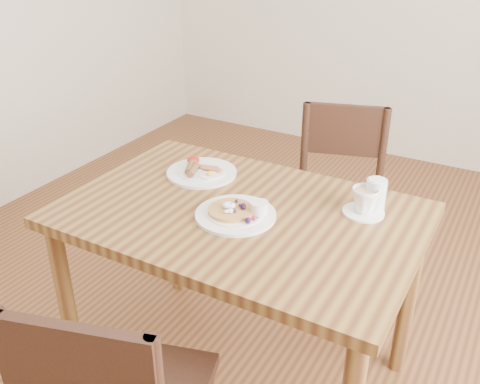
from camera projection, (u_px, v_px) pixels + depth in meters
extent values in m
plane|color=#563018|center=(240.00, 372.00, 2.16)|extent=(5.00, 5.00, 0.00)
cube|color=brown|center=(240.00, 215.00, 1.82)|extent=(1.20, 0.80, 0.04)
cylinder|color=brown|center=(68.00, 307.00, 1.97)|extent=(0.06, 0.06, 0.71)
cylinder|color=brown|center=(408.00, 297.00, 2.02)|extent=(0.06, 0.06, 0.71)
cylinder|color=brown|center=(176.00, 225.00, 2.50)|extent=(0.06, 0.06, 0.71)
cylinder|color=#321D12|center=(15.00, 381.00, 1.26)|extent=(0.04, 0.04, 0.43)
cube|color=#321D12|center=(77.00, 368.00, 1.17)|extent=(0.37, 0.14, 0.24)
cube|color=#321D12|center=(337.00, 208.00, 2.44)|extent=(0.53, 0.53, 0.04)
cylinder|color=#321D12|center=(290.00, 268.00, 2.43)|extent=(0.04, 0.04, 0.43)
cylinder|color=#321D12|center=(371.00, 278.00, 2.36)|extent=(0.04, 0.04, 0.43)
cylinder|color=#321D12|center=(300.00, 228.00, 2.74)|extent=(0.04, 0.04, 0.43)
cylinder|color=#321D12|center=(371.00, 236.00, 2.67)|extent=(0.04, 0.04, 0.43)
cylinder|color=#321D12|center=(382.00, 153.00, 2.47)|extent=(0.04, 0.04, 0.43)
cylinder|color=#321D12|center=(304.00, 147.00, 2.53)|extent=(0.04, 0.04, 0.43)
cube|color=#321D12|center=(345.00, 130.00, 2.46)|extent=(0.37, 0.14, 0.24)
cylinder|color=white|center=(236.00, 215.00, 1.78)|extent=(0.27, 0.27, 0.01)
cylinder|color=white|center=(236.00, 213.00, 1.77)|extent=(0.19, 0.19, 0.01)
cylinder|color=#B22D59|center=(250.00, 214.00, 1.76)|extent=(0.07, 0.07, 0.00)
cylinder|color=#C68C47|center=(231.00, 210.00, 1.77)|extent=(0.15, 0.15, 0.01)
ellipsoid|color=white|center=(229.00, 206.00, 1.76)|extent=(0.03, 0.03, 0.02)
ellipsoid|color=white|center=(229.00, 211.00, 1.74)|extent=(0.02, 0.02, 0.01)
cylinder|color=white|center=(259.00, 208.00, 1.76)|extent=(0.06, 0.06, 0.04)
cylinder|color=#591E07|center=(259.00, 203.00, 1.75)|extent=(0.05, 0.05, 0.00)
sphere|color=black|center=(241.00, 206.00, 1.76)|extent=(0.02, 0.02, 0.02)
sphere|color=#1E234C|center=(243.00, 204.00, 1.78)|extent=(0.01, 0.01, 0.01)
sphere|color=#1E234C|center=(236.00, 201.00, 1.80)|extent=(0.01, 0.01, 0.01)
sphere|color=#B21938|center=(231.00, 204.00, 1.78)|extent=(0.02, 0.02, 0.02)
sphere|color=black|center=(228.00, 207.00, 1.76)|extent=(0.02, 0.02, 0.02)
sphere|color=#1E234C|center=(236.00, 211.00, 1.74)|extent=(0.01, 0.01, 0.01)
sphere|color=#1E234C|center=(246.00, 222.00, 1.70)|extent=(0.01, 0.01, 0.01)
sphere|color=#B21938|center=(256.00, 218.00, 1.73)|extent=(0.01, 0.01, 0.01)
sphere|color=black|center=(260.00, 211.00, 1.76)|extent=(0.02, 0.02, 0.02)
sphere|color=#1E234C|center=(258.00, 206.00, 1.79)|extent=(0.01, 0.01, 0.01)
cylinder|color=white|center=(202.00, 173.00, 2.07)|extent=(0.27, 0.27, 0.01)
cylinder|color=white|center=(202.00, 171.00, 2.06)|extent=(0.19, 0.19, 0.01)
cylinder|color=brown|center=(190.00, 167.00, 2.06)|extent=(0.06, 0.10, 0.03)
cylinder|color=brown|center=(193.00, 170.00, 2.03)|extent=(0.06, 0.10, 0.03)
cube|color=maroon|center=(208.00, 167.00, 2.08)|extent=(0.08, 0.04, 0.01)
cube|color=maroon|center=(211.00, 169.00, 2.05)|extent=(0.08, 0.03, 0.01)
cylinder|color=white|center=(209.00, 176.00, 2.01)|extent=(0.07, 0.07, 0.00)
ellipsoid|color=yellow|center=(209.00, 173.00, 2.01)|extent=(0.03, 0.03, 0.01)
ellipsoid|color=#A5190F|center=(193.00, 160.00, 2.11)|extent=(0.05, 0.05, 0.03)
cylinder|color=white|center=(363.00, 212.00, 1.79)|extent=(0.14, 0.14, 0.01)
imported|color=white|center=(365.00, 200.00, 1.77)|extent=(0.13, 0.13, 0.09)
cylinder|color=tan|center=(366.00, 192.00, 1.76)|extent=(0.07, 0.07, 0.00)
cylinder|color=silver|center=(375.00, 195.00, 1.79)|extent=(0.07, 0.07, 0.11)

